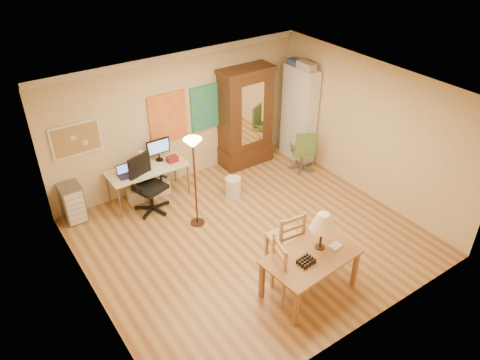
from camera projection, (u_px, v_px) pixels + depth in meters
floor at (251, 237)px, 8.33m from camera, size 5.50×5.50×0.00m
crown_molding at (175, 56)px, 8.62m from camera, size 5.50×0.08×0.12m
corkboard at (76, 139)px, 8.26m from camera, size 0.90×0.04×0.62m
art_panel_left at (168, 118)px, 9.15m from camera, size 0.80×0.04×1.00m
art_panel_right at (207, 107)px, 9.58m from camera, size 0.75×0.04×0.95m
dining_table at (315, 246)px, 6.85m from camera, size 1.48×0.96×1.33m
ladder_chair_back at (286, 239)px, 7.52m from camera, size 0.53×0.51×1.05m
ladder_chair_left at (289, 269)px, 6.93m from camera, size 0.58×0.59×1.05m
torchiere_lamp at (194, 157)px, 7.92m from camera, size 0.32×0.32×1.75m
computer_desk at (149, 179)px, 9.16m from camera, size 1.53×0.67×1.16m
office_chair_black at (150, 196)px, 8.88m from camera, size 0.69×0.69×1.12m
office_chair_green at (302, 159)px, 10.16m from camera, size 0.60×0.60×0.97m
drawer_cart at (72, 203)px, 8.57m from camera, size 0.37×0.45×0.75m
armoire at (246, 123)px, 10.07m from camera, size 1.19×0.57×2.19m
bookshelf at (299, 115)px, 10.20m from camera, size 0.32×0.85×2.12m
wastebin at (233, 187)px, 9.33m from camera, size 0.32×0.32×0.40m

